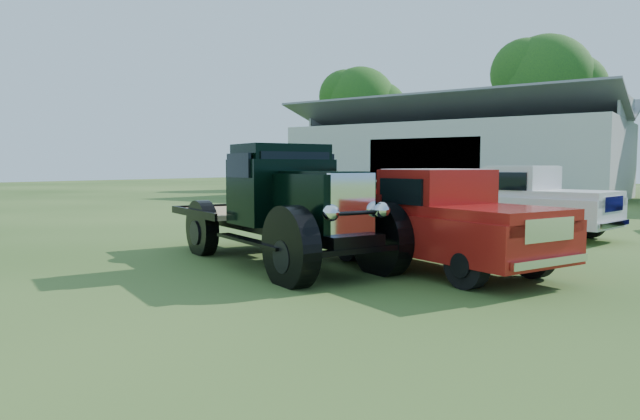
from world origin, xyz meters
The scene contains 8 objects.
ground centered at (0.00, 0.00, 0.00)m, with size 120.00×120.00×0.00m, color #244214.
shed_left centered at (-7.00, 26.00, 2.80)m, with size 18.80×10.20×5.60m, color #ACACAC, non-canonical shape.
fence_rail centered at (-8.00, 20.00, 0.60)m, with size 14.20×0.16×1.20m, color white, non-canonical shape.
tree_a centered at (-18.00, 33.00, 5.25)m, with size 6.30×6.30×10.50m, color #1C3F1A, non-canonical shape.
tree_b centered at (-4.00, 34.00, 5.75)m, with size 6.90×6.90×11.50m, color #1C3F1A, non-canonical shape.
vintage_flatbed centered at (-0.89, 1.40, 1.11)m, with size 5.60×2.22×2.22m, color black, non-canonical shape.
red_pickup centered at (1.77, 2.42, 0.89)m, with size 4.90×1.88×1.79m, color #9F1713, non-canonical shape.
white_pickup centered at (1.64, 8.24, 0.89)m, with size 4.87×1.89×1.79m, color silver, non-canonical shape.
Camera 1 is at (5.87, -6.94, 1.82)m, focal length 32.00 mm.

